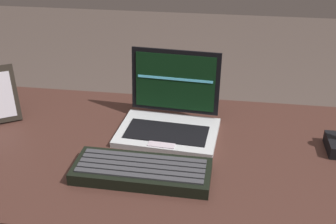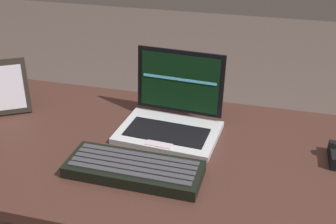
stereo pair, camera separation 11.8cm
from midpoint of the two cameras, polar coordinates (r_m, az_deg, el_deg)
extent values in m
cube|color=#3E241E|center=(1.17, -0.10, -6.16)|extent=(1.56, 0.67, 0.03)
cylinder|color=black|center=(1.81, -22.25, -8.14)|extent=(0.06, 0.06, 0.68)
cube|color=#BABCC0|center=(1.23, -2.77, -2.89)|extent=(0.30, 0.22, 0.02)
cube|color=black|center=(1.21, -2.96, -2.84)|extent=(0.24, 0.13, 0.00)
cube|color=#BEAFBC|center=(1.16, -3.77, -4.45)|extent=(0.08, 0.04, 0.00)
cube|color=black|center=(1.27, -1.66, 4.14)|extent=(0.27, 0.05, 0.19)
cube|color=black|center=(1.26, -1.72, 4.02)|extent=(0.24, 0.04, 0.17)
cube|color=#59CCF2|center=(1.26, -1.74, 4.45)|extent=(0.23, 0.02, 0.01)
cube|color=black|center=(1.07, -6.77, -8.15)|extent=(0.35, 0.14, 0.03)
cube|color=#38383D|center=(1.02, -7.44, -8.72)|extent=(0.32, 0.02, 0.00)
cube|color=#38383D|center=(1.04, -7.13, -8.04)|extent=(0.32, 0.02, 0.00)
cube|color=#38383D|center=(1.06, -6.83, -7.38)|extent=(0.32, 0.02, 0.00)
cube|color=#38383D|center=(1.07, -6.53, -6.74)|extent=(0.32, 0.02, 0.00)
cube|color=#38383D|center=(1.09, -6.25, -6.12)|extent=(0.32, 0.02, 0.00)
camera|label=1|loc=(0.06, -92.86, -1.56)|focal=44.75mm
camera|label=2|loc=(0.06, 87.14, 1.56)|focal=44.75mm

